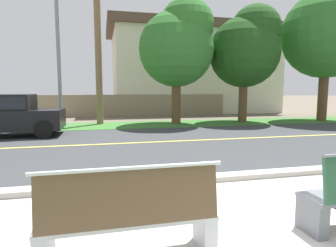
{
  "coord_description": "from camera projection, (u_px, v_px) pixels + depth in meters",
  "views": [
    {
      "loc": [
        -1.7,
        -2.47,
        1.69
      ],
      "look_at": [
        -0.37,
        3.24,
        1.0
      ],
      "focal_mm": 30.35,
      "sensor_mm": 36.0,
      "label": 1
    }
  ],
  "objects": [
    {
      "name": "ground_plane",
      "position": [
        149.0,
        135.0,
        10.71
      ],
      "size": [
        140.0,
        140.0,
        0.0
      ],
      "primitive_type": "plane",
      "color": "#665B4C"
    },
    {
      "name": "sidewalk_pavement",
      "position": [
        253.0,
        233.0,
        3.36
      ],
      "size": [
        44.0,
        3.6,
        0.01
      ],
      "primitive_type": "cube",
      "color": "#B7B2A8",
      "rests_on": "ground_plane"
    },
    {
      "name": "curb_edge",
      "position": [
        198.0,
        179.0,
        5.24
      ],
      "size": [
        44.0,
        0.3,
        0.11
      ],
      "primitive_type": "cube",
      "color": "#ADA89E",
      "rests_on": "ground_plane"
    },
    {
      "name": "street_asphalt",
      "position": [
        156.0,
        142.0,
        9.26
      ],
      "size": [
        52.0,
        8.0,
        0.01
      ],
      "primitive_type": "cube",
      "color": "#383A3D",
      "rests_on": "ground_plane"
    },
    {
      "name": "road_centre_line",
      "position": [
        156.0,
        142.0,
        9.26
      ],
      "size": [
        48.0,
        0.14,
        0.01
      ],
      "primitive_type": "cube",
      "color": "#E0CC4C",
      "rests_on": "ground_plane"
    },
    {
      "name": "far_verge_grass",
      "position": [
        138.0,
        125.0,
        13.87
      ],
      "size": [
        48.0,
        2.8,
        0.02
      ],
      "primitive_type": "cube",
      "color": "#38702D",
      "rests_on": "ground_plane"
    },
    {
      "name": "bench_left",
      "position": [
        130.0,
        218.0,
        2.76
      ],
      "size": [
        1.74,
        0.48,
        1.01
      ],
      "color": "silver",
      "rests_on": "ground_plane"
    },
    {
      "name": "car_black_near",
      "position": [
        0.0,
        113.0,
        10.29
      ],
      "size": [
        4.3,
        1.86,
        1.54
      ],
      "color": "black",
      "rests_on": "ground_plane"
    },
    {
      "name": "streetlamp",
      "position": [
        58.0,
        35.0,
        12.41
      ],
      "size": [
        0.24,
        2.1,
        7.2
      ],
      "color": "gray",
      "rests_on": "ground_plane"
    },
    {
      "name": "shade_tree_far_left",
      "position": [
        179.0,
        43.0,
        13.88
      ],
      "size": [
        3.71,
        3.71,
        6.11
      ],
      "color": "brown",
      "rests_on": "ground_plane"
    },
    {
      "name": "shade_tree_left",
      "position": [
        247.0,
        47.0,
        14.75
      ],
      "size": [
        3.66,
        3.66,
        6.04
      ],
      "color": "brown",
      "rests_on": "ground_plane"
    },
    {
      "name": "shade_tree_centre",
      "position": [
        331.0,
        27.0,
        15.14
      ],
      "size": [
        4.69,
        4.69,
        7.73
      ],
      "color": "brown",
      "rests_on": "ground_plane"
    },
    {
      "name": "garden_wall",
      "position": [
        130.0,
        105.0,
        18.61
      ],
      "size": [
        13.0,
        0.36,
        1.4
      ],
      "primitive_type": "cube",
      "color": "gray",
      "rests_on": "ground_plane"
    },
    {
      "name": "house_across_street",
      "position": [
        192.0,
        69.0,
        22.59
      ],
      "size": [
        13.19,
        6.91,
        6.57
      ],
      "color": "beige",
      "rests_on": "ground_plane"
    }
  ]
}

